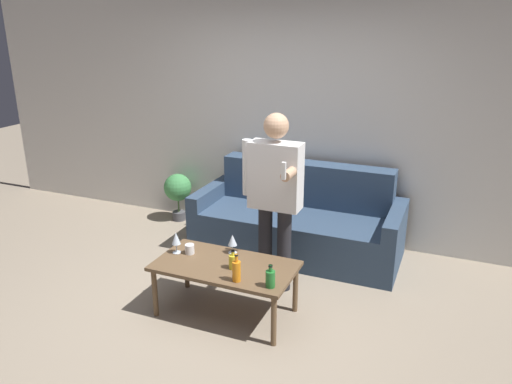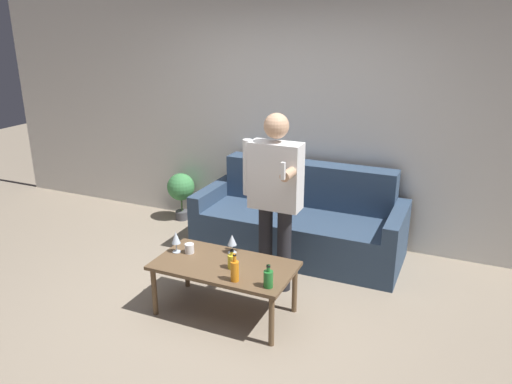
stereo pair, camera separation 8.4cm
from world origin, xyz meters
The scene contains 12 objects.
ground_plane centered at (0.00, 0.00, 0.00)m, with size 16.00×16.00×0.00m, color gray.
wall_back centered at (0.00, 2.06, 1.35)m, with size 8.00×0.06×2.70m.
couch centered at (0.27, 1.58, 0.32)m, with size 2.13×0.89×0.91m.
coffee_table centered at (0.10, 0.18, 0.41)m, with size 1.15×0.61×0.46m.
bottle_orange centered at (0.30, -0.03, 0.54)m, with size 0.07×0.07×0.22m.
bottle_green centered at (0.19, 0.14, 0.52)m, with size 0.07×0.07×0.16m.
bottle_dark centered at (0.57, -0.01, 0.53)m, with size 0.07×0.07×0.18m.
wine_glass_near centered at (0.07, 0.40, 0.57)m, with size 0.08×0.08×0.17m.
wine_glass_far centered at (-0.38, 0.22, 0.59)m, with size 0.08×0.08×0.19m.
cup_on_table centered at (-0.27, 0.25, 0.50)m, with size 0.08×0.08×0.08m.
person_standing_front centered at (0.31, 0.75, 0.94)m, with size 0.53×0.43×1.62m.
potted_plant centered at (-1.35, 1.83, 0.40)m, with size 0.33×0.33×0.59m.
Camera 1 is at (1.74, -3.08, 2.34)m, focal length 35.00 mm.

